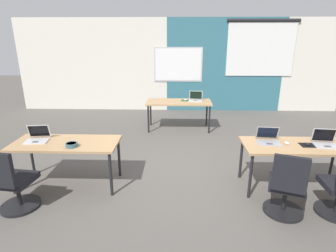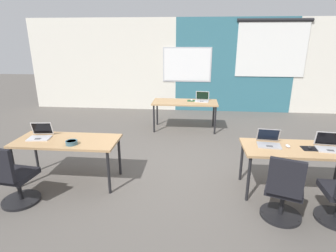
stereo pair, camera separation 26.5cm
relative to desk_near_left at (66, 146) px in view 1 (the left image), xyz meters
name	(u,v)px [view 1 (the left image)]	position (x,y,z in m)	size (l,w,h in m)	color
ground_plane	(179,168)	(1.75, 0.60, -0.66)	(24.00, 24.00, 0.00)	#56514C
back_wall_assembly	(181,65)	(1.81, 4.79, 0.75)	(10.00, 0.27, 2.80)	silver
desk_near_left	(66,146)	(0.00, 0.00, 0.00)	(1.60, 0.70, 0.72)	tan
desk_near_right	(297,148)	(3.50, 0.00, 0.00)	(1.60, 0.70, 0.72)	tan
desk_far_center	(179,104)	(1.75, 2.80, 0.00)	(1.60, 0.70, 0.72)	tan
laptop_near_left_end	(37,138)	(-0.45, 0.05, 0.11)	(0.36, 0.34, 0.23)	silver
chair_near_left_end	(13,185)	(-0.47, -0.70, -0.28)	(0.52, 0.56, 0.92)	black
laptop_near_right_end	(325,142)	(3.90, 0.00, 0.11)	(0.36, 0.32, 0.23)	#B7B7BC
mousepad_near_right_end	(308,145)	(3.64, -0.02, 0.06)	(0.22, 0.19, 0.00)	black
mouse_near_right_end	(308,144)	(3.64, -0.02, 0.08)	(0.09, 0.11, 0.03)	black
laptop_far_right	(196,99)	(2.17, 2.89, 0.11)	(0.36, 0.31, 0.24)	silver
mousepad_far_right	(185,100)	(1.92, 2.90, 0.06)	(0.22, 0.19, 0.00)	#23512D
mouse_far_right	(185,100)	(1.92, 2.90, 0.08)	(0.06, 0.10, 0.03)	silver
laptop_near_right_inner	(268,139)	(3.09, 0.09, 0.11)	(0.36, 0.34, 0.22)	#9E9EA3
mouse_near_right_inner	(287,143)	(3.34, 0.02, 0.08)	(0.07, 0.11, 0.03)	silver
chair_near_right_inner	(286,190)	(3.11, -0.70, -0.28)	(0.57, 0.61, 0.92)	black
snack_bowl	(72,145)	(0.16, -0.18, 0.10)	(0.18, 0.18, 0.06)	#3D6070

